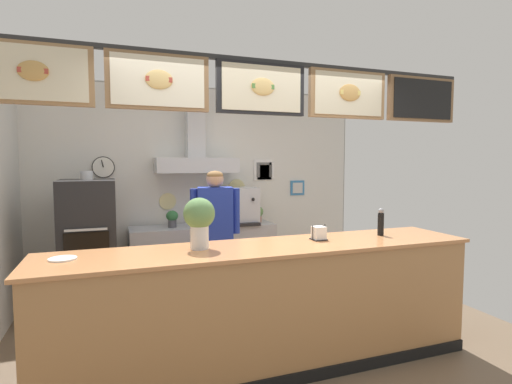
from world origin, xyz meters
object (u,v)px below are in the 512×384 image
at_px(napkin_holder, 319,234).
at_px(condiment_plate, 63,259).
at_px(shop_worker, 215,240).
at_px(potted_basil, 172,218).
at_px(espresso_machine, 237,206).
at_px(pepper_grinder, 381,222).
at_px(basil_vase, 199,220).
at_px(potted_rosemary, 257,213).
at_px(potted_sage, 208,216).
at_px(pizza_oven, 89,246).

bearing_deg(napkin_holder, condiment_plate, -179.90).
relative_size(shop_worker, potted_basil, 7.43).
xyz_separation_m(shop_worker, espresso_machine, (0.56, 1.03, 0.24)).
height_order(espresso_machine, condiment_plate, espresso_machine).
bearing_deg(napkin_holder, pepper_grinder, -0.70).
xyz_separation_m(potted_basil, napkin_holder, (1.00, -2.05, 0.08)).
bearing_deg(condiment_plate, basil_vase, 0.81).
xyz_separation_m(shop_worker, condiment_plate, (-1.38, -1.03, 0.16)).
bearing_deg(shop_worker, pepper_grinder, 153.68).
relative_size(shop_worker, napkin_holder, 11.80).
relative_size(espresso_machine, potted_basil, 2.49).
relative_size(potted_rosemary, napkin_holder, 1.66).
distance_m(potted_rosemary, napkin_holder, 2.13).
relative_size(espresso_machine, condiment_plate, 2.84).
height_order(potted_basil, condiment_plate, potted_basil).
bearing_deg(basil_vase, condiment_plate, -179.19).
bearing_deg(shop_worker, condiment_plate, 47.87).
relative_size(espresso_machine, pepper_grinder, 2.12).
xyz_separation_m(potted_rosemary, napkin_holder, (-0.19, -2.12, 0.08)).
relative_size(basil_vase, pepper_grinder, 1.59).
bearing_deg(shop_worker, napkin_holder, 135.06).
xyz_separation_m(espresso_machine, potted_rosemary, (0.31, 0.06, -0.12)).
relative_size(potted_rosemary, basil_vase, 0.56).
distance_m(potted_sage, pepper_grinder, 2.39).
distance_m(pizza_oven, potted_basil, 1.05).
xyz_separation_m(potted_sage, napkin_holder, (0.53, -2.06, 0.08)).
bearing_deg(potted_sage, potted_rosemary, 4.28).
relative_size(pepper_grinder, condiment_plate, 1.34).
height_order(espresso_machine, napkin_holder, espresso_machine).
bearing_deg(potted_rosemary, espresso_machine, -168.68).
bearing_deg(potted_basil, potted_sage, 1.63).
xyz_separation_m(potted_basil, basil_vase, (-0.07, -2.04, 0.26)).
distance_m(shop_worker, espresso_machine, 1.20).
relative_size(basil_vase, napkin_holder, 2.97).
bearing_deg(espresso_machine, potted_rosemary, 11.32).
distance_m(napkin_holder, condiment_plate, 2.07).
bearing_deg(napkin_holder, potted_basil, 116.11).
bearing_deg(potted_rosemary, potted_sage, -175.72).
distance_m(basil_vase, condiment_plate, 1.02).
xyz_separation_m(espresso_machine, potted_sage, (-0.40, 0.01, -0.12)).
height_order(shop_worker, napkin_holder, shop_worker).
bearing_deg(pizza_oven, shop_worker, -30.02).
bearing_deg(pizza_oven, napkin_holder, -41.75).
xyz_separation_m(shop_worker, pepper_grinder, (1.35, -1.03, 0.28)).
distance_m(potted_basil, pepper_grinder, 2.65).
relative_size(pizza_oven, potted_sage, 7.46).
relative_size(potted_rosemary, condiment_plate, 1.19).
bearing_deg(pepper_grinder, potted_sage, 119.80).
xyz_separation_m(potted_rosemary, condiment_plate, (-2.26, -2.12, 0.03)).
height_order(pizza_oven, condiment_plate, pizza_oven).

